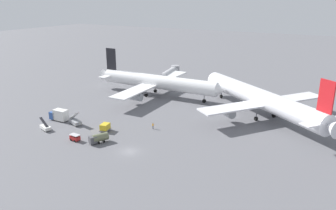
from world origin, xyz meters
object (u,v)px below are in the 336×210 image
Objects in this scene: gse_container_dolly_flat at (105,127)px; ground_crew_wing_walker_right at (153,126)px; airliner_at_gate_left at (157,82)px; gse_belt_loader_portside at (45,127)px; pushback_tug at (204,87)px; gse_baggage_cart_trailing at (75,138)px; jet_bridge at (171,72)px; airliner_being_pushed at (260,98)px; gse_fuel_bowser_stubby at (98,138)px; gse_stair_truck_yellow at (75,121)px; gse_catering_truck_tall at (59,115)px.

gse_container_dolly_flat reaches higher than ground_crew_wing_walker_right.
gse_belt_loader_portside is (-9.75, -44.72, -4.44)m from airliner_at_gate_left.
gse_baggage_cart_trailing is at bearing -98.67° from pushback_tug.
gse_belt_loader_portside is at bearing -110.00° from pushback_tug.
airliner_at_gate_left is at bearing 77.71° from gse_belt_loader_portside.
pushback_tug is 4.62× the size of ground_crew_wing_walker_right.
gse_belt_loader_portside is 67.09m from jet_bridge.
gse_container_dolly_flat is 60.64m from jet_bridge.
jet_bridge is at bearing 161.12° from pushback_tug.
airliner_being_pushed reaches higher than airliner_at_gate_left.
airliner_at_gate_left is at bearing -74.50° from jet_bridge.
pushback_tug is 2.85× the size of gse_baggage_cart_trailing.
gse_baggage_cart_trailing is 0.55× the size of gse_fuel_bowser_stubby.
gse_container_dolly_flat is 0.20× the size of jet_bridge.
pushback_tug is 64.48m from gse_belt_loader_portside.
gse_fuel_bowser_stubby reaches higher than ground_crew_wing_walker_right.
ground_crew_wing_walker_right is (13.39, 16.86, 0.06)m from gse_baggage_cart_trailing.
jet_bridge reaches higher than gse_baggage_cart_trailing.
airliner_being_pushed is 6.09× the size of pushback_tug.
airliner_being_pushed is 56.26m from gse_stair_truck_yellow.
airliner_at_gate_left is 10.28× the size of gse_belt_loader_portside.
pushback_tug is 1.56× the size of gse_fuel_bowser_stubby.
gse_belt_loader_portside is (-12.59, 1.48, -0.04)m from gse_baggage_cart_trailing.
ground_crew_wing_walker_right is at bearing 64.29° from gse_fuel_bowser_stubby.
gse_belt_loader_portside is at bearing -120.60° from gse_stair_truck_yellow.
jet_bridge is (-6.15, 22.18, -1.08)m from airliner_at_gate_left.
pushback_tug is at bearing 71.57° from gse_stair_truck_yellow.
jet_bridge reaches higher than ground_crew_wing_walker_right.
gse_container_dolly_flat is at bearing -135.60° from airliner_being_pushed.
gse_belt_loader_portside is (-4.27, -7.22, -0.20)m from gse_stair_truck_yellow.
gse_baggage_cart_trailing is (2.84, -46.21, -4.40)m from airliner_at_gate_left.
gse_stair_truck_yellow is 0.27× the size of jet_bridge.
airliner_being_pushed is 17.33× the size of gse_baggage_cart_trailing.
gse_fuel_bowser_stubby is at bearing 1.40° from gse_belt_loader_portside.
gse_belt_loader_portside reaches higher than gse_fuel_bowser_stubby.
pushback_tug is 0.44× the size of jet_bridge.
gse_stair_truck_yellow is at bearing 155.05° from gse_fuel_bowser_stubby.
airliner_at_gate_left is 9.98× the size of gse_fuel_bowser_stubby.
airliner_at_gate_left reaches higher than gse_container_dolly_flat.
pushback_tug is at bearing 82.67° from gse_container_dolly_flat.
gse_stair_truck_yellow is 10.96m from gse_container_dolly_flat.
gse_belt_loader_portside is at bearing -140.38° from airliner_being_pushed.
pushback_tug is 1.60× the size of gse_belt_loader_portside.
airliner_being_pushed is 10.00× the size of gse_stair_truck_yellow.
gse_baggage_cart_trailing is 0.48× the size of gse_catering_truck_tall.
gse_container_dolly_flat is at bearing 0.44° from gse_catering_truck_tall.
gse_fuel_bowser_stubby is 2.97× the size of ground_crew_wing_walker_right.
gse_fuel_bowser_stubby reaches higher than gse_baggage_cart_trailing.
airliner_being_pushed is at bearing -5.77° from airliner_at_gate_left.
gse_stair_truck_yellow is at bearing -89.35° from jet_bridge.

